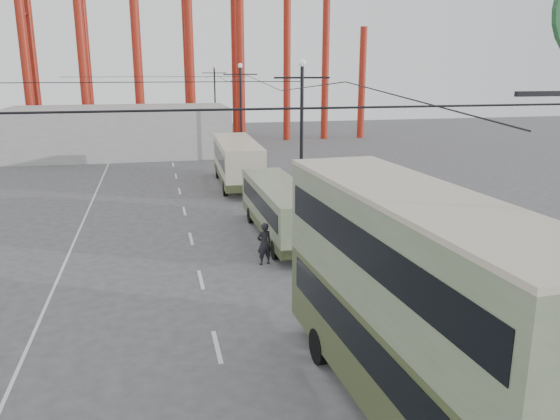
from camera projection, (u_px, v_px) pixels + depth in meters
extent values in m
plane|color=#49494B|center=(273.00, 416.00, 14.18)|extent=(160.00, 160.00, 0.00)
cube|color=silver|center=(187.00, 224.00, 31.88)|extent=(0.15, 82.00, 0.01)
cube|color=silver|center=(289.00, 213.00, 34.22)|extent=(0.12, 120.00, 0.01)
cube|color=silver|center=(81.00, 225.00, 31.52)|extent=(0.12, 120.00, 0.01)
cylinder|color=black|center=(301.00, 146.00, 31.25)|extent=(0.20, 0.20, 9.00)
cylinder|color=black|center=(301.00, 217.00, 32.32)|extent=(0.44, 0.44, 0.50)
cube|color=black|center=(302.00, 78.00, 30.30)|extent=(3.20, 0.10, 0.10)
sphere|color=white|center=(302.00, 63.00, 30.10)|extent=(0.44, 0.44, 0.44)
cylinder|color=black|center=(241.00, 115.00, 52.01)|extent=(0.20, 0.20, 9.00)
cylinder|color=black|center=(242.00, 159.00, 53.07)|extent=(0.44, 0.44, 0.50)
cube|color=black|center=(240.00, 74.00, 51.06)|extent=(3.20, 0.10, 0.10)
sphere|color=white|center=(240.00, 66.00, 50.86)|extent=(0.44, 0.44, 0.44)
cylinder|color=black|center=(215.00, 102.00, 72.77)|extent=(0.20, 0.20, 9.00)
cylinder|color=black|center=(216.00, 134.00, 73.83)|extent=(0.44, 0.44, 0.50)
cube|color=black|center=(214.00, 73.00, 71.82)|extent=(3.20, 0.10, 0.10)
sphere|color=white|center=(214.00, 67.00, 71.62)|extent=(0.44, 0.44, 0.44)
cylinder|color=maroon|center=(21.00, 24.00, 59.21)|extent=(1.00, 1.00, 27.00)
cylinder|color=maroon|center=(29.00, 27.00, 62.98)|extent=(1.00, 1.00, 27.00)
cylinder|color=maroon|center=(287.00, 16.00, 66.31)|extent=(0.90, 0.90, 30.00)
cylinder|color=maroon|center=(326.00, 51.00, 68.40)|extent=(0.90, 0.90, 22.00)
cylinder|color=maroon|center=(362.00, 83.00, 70.49)|extent=(0.90, 0.90, 14.00)
cube|color=gray|center=(120.00, 131.00, 56.59)|extent=(22.00, 10.00, 5.00)
cube|color=#3F4726|center=(409.00, 352.00, 13.76)|extent=(3.31, 11.18, 2.43)
cube|color=black|center=(410.00, 334.00, 13.64)|extent=(3.24, 8.98, 1.00)
cube|color=#697858|center=(412.00, 301.00, 13.42)|extent=(3.33, 11.18, 0.33)
cube|color=#697858|center=(415.00, 248.00, 13.07)|extent=(3.31, 11.18, 2.43)
cube|color=black|center=(416.00, 244.00, 13.04)|extent=(3.32, 10.52, 0.94)
cube|color=#C3B69D|center=(419.00, 196.00, 12.75)|extent=(3.33, 11.18, 0.13)
cylinder|color=black|center=(319.00, 346.00, 16.63)|extent=(0.36, 1.12, 1.11)
cylinder|color=black|center=(394.00, 336.00, 17.30)|extent=(0.36, 1.12, 1.11)
cube|color=#697858|center=(280.00, 208.00, 28.96)|extent=(2.36, 10.20, 2.22)
cube|color=black|center=(280.00, 201.00, 28.87)|extent=(2.40, 9.09, 0.88)
cube|color=#3F4726|center=(280.00, 224.00, 29.18)|extent=(2.39, 10.20, 0.46)
cube|color=#697858|center=(280.00, 186.00, 28.66)|extent=(2.38, 10.20, 0.15)
cylinder|color=black|center=(251.00, 216.00, 31.72)|extent=(0.26, 0.93, 0.93)
cylinder|color=black|center=(286.00, 214.00, 32.19)|extent=(0.26, 0.93, 0.93)
cylinder|color=black|center=(274.00, 249.00, 25.96)|extent=(0.26, 0.93, 0.93)
cylinder|color=black|center=(316.00, 246.00, 26.43)|extent=(0.26, 0.93, 0.93)
cube|color=#C3B69D|center=(237.00, 160.00, 42.00)|extent=(3.22, 11.27, 2.68)
cube|color=black|center=(237.00, 155.00, 41.89)|extent=(3.21, 9.93, 1.06)
cube|color=#3F4726|center=(237.00, 174.00, 42.26)|extent=(3.25, 11.27, 0.56)
cube|color=#C3B69D|center=(237.00, 142.00, 41.64)|extent=(3.24, 11.27, 0.18)
cylinder|color=black|center=(218.00, 172.00, 44.88)|extent=(0.36, 1.13, 1.12)
cylinder|color=black|center=(249.00, 171.00, 45.34)|extent=(0.36, 1.13, 1.12)
cylinder|color=black|center=(225.00, 188.00, 38.93)|extent=(0.36, 1.13, 1.12)
cylinder|color=black|center=(260.00, 186.00, 39.39)|extent=(0.36, 1.13, 1.12)
imported|color=black|center=(264.00, 244.00, 25.01)|extent=(0.82, 0.65, 1.99)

